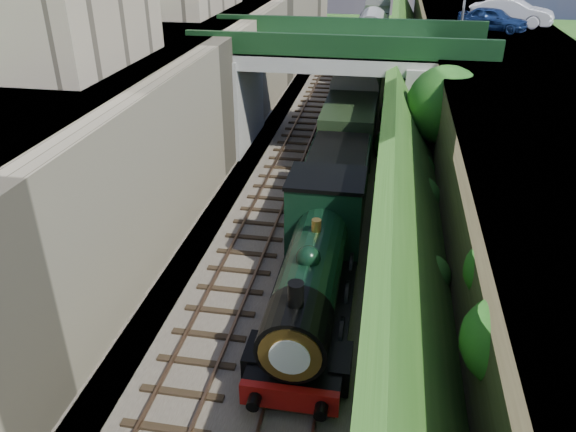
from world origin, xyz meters
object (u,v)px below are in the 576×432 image
(car_silver, at_px, (511,12))
(tender, at_px, (336,186))
(road_bridge, at_px, (349,84))
(car_blue, at_px, (493,19))
(tree, at_px, (447,107))
(locomotive, at_px, (315,269))

(car_silver, relative_size, tender, 0.85)
(road_bridge, height_order, car_silver, car_silver)
(road_bridge, height_order, car_blue, car_blue)
(road_bridge, height_order, tree, road_bridge)
(locomotive, relative_size, tender, 1.70)
(road_bridge, bearing_deg, car_blue, 35.41)
(car_blue, height_order, locomotive, car_blue)
(road_bridge, distance_m, tender, 9.06)
(road_bridge, xyz_separation_m, car_silver, (9.64, 8.08, 3.02))
(tree, height_order, locomotive, tree)
(car_silver, xyz_separation_m, locomotive, (-9.39, -24.16, -5.20))
(car_blue, bearing_deg, locomotive, -174.77)
(tree, xyz_separation_m, locomotive, (-4.71, -10.41, -2.75))
(tree, relative_size, tender, 1.10)
(road_bridge, distance_m, tree, 7.56)
(car_blue, height_order, car_silver, car_silver)
(car_blue, relative_size, car_silver, 0.82)
(tree, distance_m, tender, 6.38)
(car_silver, bearing_deg, tree, 178.94)
(road_bridge, relative_size, car_blue, 3.84)
(car_silver, distance_m, tender, 20.01)
(road_bridge, distance_m, car_blue, 10.47)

